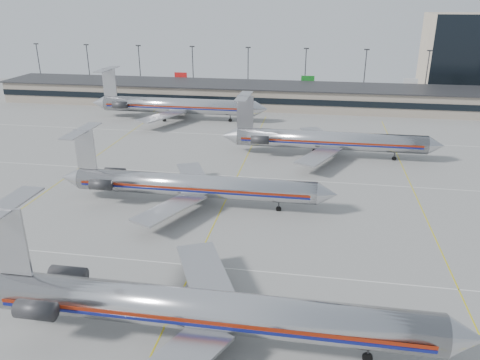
# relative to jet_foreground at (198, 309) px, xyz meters

# --- Properties ---
(ground) EXTENTS (260.00, 260.00, 0.00)m
(ground) POSITION_rel_jet_foreground_xyz_m (-3.87, 2.72, -3.62)
(ground) COLOR gray
(ground) RESTS_ON ground
(apron_markings) EXTENTS (160.00, 0.15, 0.02)m
(apron_markings) POSITION_rel_jet_foreground_xyz_m (-3.87, 12.72, -3.61)
(apron_markings) COLOR silver
(apron_markings) RESTS_ON ground
(terminal) EXTENTS (162.00, 17.00, 6.25)m
(terminal) POSITION_rel_jet_foreground_xyz_m (-3.87, 100.70, -0.46)
(terminal) COLOR gray
(terminal) RESTS_ON ground
(light_mast_row) EXTENTS (163.60, 0.40, 15.28)m
(light_mast_row) POSITION_rel_jet_foreground_xyz_m (-3.87, 114.72, 4.96)
(light_mast_row) COLOR #38383D
(light_mast_row) RESTS_ON ground
(distant_building) EXTENTS (30.00, 20.00, 25.00)m
(distant_building) POSITION_rel_jet_foreground_xyz_m (58.13, 130.72, 8.88)
(distant_building) COLOR tan
(distant_building) RESTS_ON ground
(jet_foreground) EXTENTS (47.66, 28.06, 12.48)m
(jet_foreground) POSITION_rel_jet_foreground_xyz_m (0.00, 0.00, 0.00)
(jet_foreground) COLOR silver
(jet_foreground) RESTS_ON ground
(jet_second_row) EXTENTS (43.26, 25.47, 11.32)m
(jet_second_row) POSITION_rel_jet_foreground_xyz_m (-9.12, 29.63, -0.33)
(jet_second_row) COLOR silver
(jet_second_row) RESTS_ON ground
(jet_third_row) EXTENTS (43.59, 26.81, 11.92)m
(jet_third_row) POSITION_rel_jet_foreground_xyz_m (11.44, 56.59, -0.16)
(jet_third_row) COLOR silver
(jet_third_row) RESTS_ON ground
(jet_back_row) EXTENTS (46.90, 28.85, 12.82)m
(jet_back_row) POSITION_rel_jet_foreground_xyz_m (-26.93, 80.86, 0.10)
(jet_back_row) COLOR silver
(jet_back_row) RESTS_ON ground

